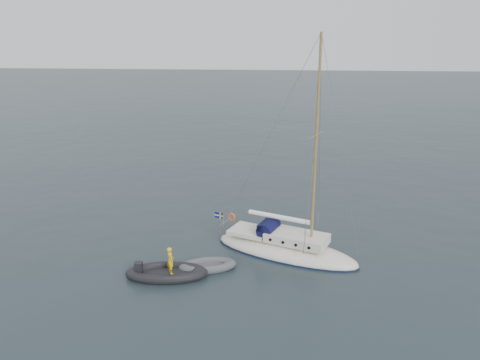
# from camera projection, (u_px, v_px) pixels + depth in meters

# --- Properties ---
(ground) EXTENTS (300.00, 300.00, 0.00)m
(ground) POSITION_uv_depth(u_px,v_px,m) (285.00, 249.00, 26.77)
(ground) COLOR black
(ground) RESTS_ON ground
(sailboat) EXTENTS (8.72, 2.61, 12.41)m
(sailboat) POSITION_uv_depth(u_px,v_px,m) (286.00, 238.00, 25.90)
(sailboat) COLOR white
(sailboat) RESTS_ON ground
(dinghy) EXTENTS (3.03, 1.37, 0.43)m
(dinghy) POSITION_uv_depth(u_px,v_px,m) (208.00, 266.00, 24.40)
(dinghy) COLOR #4C4C51
(dinghy) RESTS_ON ground
(rib) EXTENTS (4.16, 1.89, 1.64)m
(rib) POSITION_uv_depth(u_px,v_px,m) (166.00, 272.00, 23.60)
(rib) COLOR black
(rib) RESTS_ON ground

